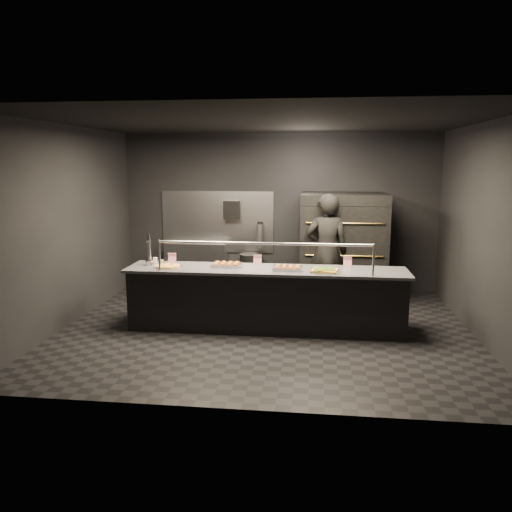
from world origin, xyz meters
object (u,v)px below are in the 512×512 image
Objects in this scene: square_pizza at (325,271)px; trash_bin at (251,273)px; pizza_oven at (342,246)px; slider_tray_b at (288,268)px; towel_dispenser at (232,210)px; worker at (327,252)px; fire_extinguisher at (260,235)px; round_pizza at (168,266)px; service_counter at (266,299)px; beer_tap at (150,255)px; slider_tray_a at (226,265)px; prep_shelf at (197,266)px.

square_pizza is 2.76m from trash_bin.
slider_tray_b is (-0.88, -1.95, -0.02)m from pizza_oven.
towel_dispenser is at bearing 166.86° from pizza_oven.
towel_dispenser is at bearing -34.76° from worker.
fire_extinguisher is 1.10× the size of slider_tray_b.
fire_extinguisher is (0.55, 0.01, -0.49)m from towel_dispenser.
worker reaches higher than round_pizza.
pizza_oven is at bearing -116.28° from worker.
service_counter is at bearing -77.28° from trash_bin.
towel_dispenser is (-2.10, 0.49, 0.58)m from pizza_oven.
beer_tap reaches higher than fire_extinguisher.
round_pizza is at bearing -179.04° from slider_tray_b.
square_pizza is 1.37m from worker.
round_pizza is (-2.65, -1.98, -0.03)m from pizza_oven.
service_counter is 9.65× the size of round_pizza.
round_pizza is at bearing -169.07° from slider_tray_a.
beer_tap reaches higher than trash_bin.
slider_tray_a is at bearing 35.19° from worker.
service_counter is 3.42× the size of prep_shelf.
worker is (2.35, 1.31, 0.04)m from round_pizza.
fire_extinguisher is at bearing 162.11° from pizza_oven.
pizza_oven reaches higher than square_pizza.
slider_tray_b is 1.41m from worker.
fire_extinguisher is 0.26× the size of worker.
pizza_oven is at bearing 45.18° from slider_tray_a.
fire_extinguisher is 0.69× the size of trash_bin.
square_pizza is at bearing -64.62° from fire_extinguisher.
round_pizza is at bearing -20.75° from beer_tap.
fire_extinguisher reaches higher than prep_shelf.
slider_tray_a is at bearing 171.60° from service_counter.
slider_tray_b is 0.24× the size of worker.
pizza_oven is 0.98× the size of worker.
worker is at bearing 53.87° from service_counter.
pizza_oven is 2.06m from square_pizza.
round_pizza is at bearing -177.03° from service_counter.
prep_shelf is 3.43× the size of towel_dispenser.
service_counter is 11.71× the size of towel_dispenser.
pizza_oven is at bearing -13.14° from towel_dispenser.
square_pizza is at bearing -9.00° from slider_tray_b.
pizza_oven is 3.50m from beer_tap.
service_counter is 2.78m from towel_dispenser.
prep_shelf is at bearing 85.88° from beer_tap.
towel_dispenser is at bearing 124.78° from square_pizza.
slider_tray_a reaches higher than square_pizza.
slider_tray_a is (-0.25, -2.31, -0.11)m from fire_extinguisher.
slider_tray_b is at bearing -74.68° from fire_extinguisher.
square_pizza is 0.62× the size of trash_bin.
square_pizza is 0.23× the size of worker.
worker reaches higher than trash_bin.
trash_bin is at bearing -36.79° from worker.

